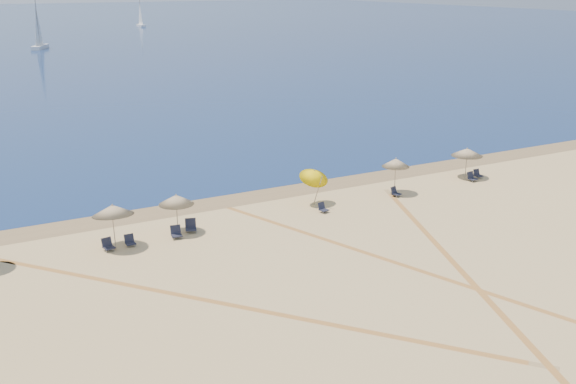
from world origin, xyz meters
name	(u,v)px	position (x,y,z in m)	size (l,w,h in m)	color
ground	(541,364)	(0.00, 0.00, 0.00)	(160.00, 160.00, 0.00)	tan
wet_sand	(260,195)	(0.00, 24.00, 0.00)	(500.00, 500.00, 0.00)	olive
umbrella_1	(113,210)	(-11.00, 19.36, 2.12)	(2.24, 2.29, 2.51)	gray
umbrella_2	(176,200)	(-7.27, 19.85, 1.98)	(2.00, 2.00, 2.32)	gray
umbrella_3	(315,175)	(2.17, 20.46, 1.99)	(1.87, 1.93, 2.65)	gray
umbrella_4	(396,163)	(8.17, 19.92, 2.16)	(1.86, 1.86, 2.50)	gray
umbrella_5	(467,152)	(15.12, 20.60, 1.90)	(2.27, 2.27, 2.24)	gray
chair_1	(108,245)	(-11.46, 19.11, 0.29)	(0.66, 0.74, 0.67)	black
chair_2	(130,241)	(-10.25, 19.18, 0.27)	(0.52, 0.61, 0.62)	black
chair_3	(176,233)	(-7.63, 19.12, 0.30)	(0.66, 0.75, 0.69)	black
chair_4	(191,226)	(-6.56, 19.65, 0.33)	(0.81, 0.88, 0.74)	black
chair_5	(323,208)	(1.89, 18.93, 0.27)	(0.61, 0.68, 0.61)	black
chair_6	(395,192)	(7.85, 19.40, 0.28)	(0.68, 0.74, 0.63)	black
chair_7	(472,177)	(14.85, 19.66, 0.29)	(0.57, 0.66, 0.66)	black
chair_8	(478,174)	(15.84, 20.10, 0.27)	(0.52, 0.61, 0.62)	black
sailboat_0	(38,34)	(4.20, 135.73, 3.11)	(4.57, 6.99, 10.30)	white
sailboat_1	(140,18)	(43.37, 193.95, 2.54)	(1.55, 5.66, 8.39)	white
tire_tracks	(362,279)	(-1.62, 9.54, 0.00)	(50.16, 42.12, 0.00)	tan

